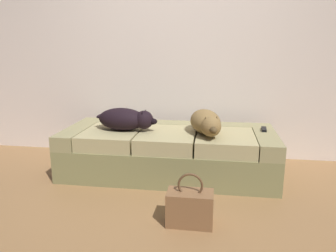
{
  "coord_description": "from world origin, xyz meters",
  "views": [
    {
      "loc": [
        0.44,
        -2.0,
        1.21
      ],
      "look_at": [
        0.0,
        0.93,
        0.49
      ],
      "focal_mm": 34.83,
      "sensor_mm": 36.0,
      "label": 1
    }
  ],
  "objects_px": {
    "couch": "(169,152)",
    "handbag": "(190,207)",
    "dog_dark": "(126,119)",
    "dog_tan": "(206,122)",
    "tv_remote": "(264,129)"
  },
  "relations": [
    {
      "from": "couch",
      "to": "handbag",
      "type": "distance_m",
      "value": 0.97
    },
    {
      "from": "couch",
      "to": "handbag",
      "type": "xyz_separation_m",
      "value": [
        0.29,
        -0.92,
        -0.09
      ]
    },
    {
      "from": "couch",
      "to": "dog_dark",
      "type": "xyz_separation_m",
      "value": [
        -0.4,
        -0.07,
        0.33
      ]
    },
    {
      "from": "handbag",
      "to": "couch",
      "type": "bearing_deg",
      "value": 107.16
    },
    {
      "from": "tv_remote",
      "to": "couch",
      "type": "bearing_deg",
      "value": -167.27
    },
    {
      "from": "dog_dark",
      "to": "couch",
      "type": "bearing_deg",
      "value": 10.08
    },
    {
      "from": "dog_dark",
      "to": "tv_remote",
      "type": "relative_size",
      "value": 4.16
    },
    {
      "from": "couch",
      "to": "handbag",
      "type": "height_order",
      "value": "couch"
    },
    {
      "from": "dog_dark",
      "to": "tv_remote",
      "type": "xyz_separation_m",
      "value": [
        1.3,
        0.19,
        -0.1
      ]
    },
    {
      "from": "dog_tan",
      "to": "dog_dark",
      "type": "bearing_deg",
      "value": 178.36
    },
    {
      "from": "dog_dark",
      "to": "dog_tan",
      "type": "bearing_deg",
      "value": -1.64
    },
    {
      "from": "dog_dark",
      "to": "handbag",
      "type": "relative_size",
      "value": 1.65
    },
    {
      "from": "dog_dark",
      "to": "handbag",
      "type": "distance_m",
      "value": 1.17
    },
    {
      "from": "dog_tan",
      "to": "tv_remote",
      "type": "xyz_separation_m",
      "value": [
        0.54,
        0.21,
        -0.1
      ]
    },
    {
      "from": "dog_tan",
      "to": "handbag",
      "type": "bearing_deg",
      "value": -94.89
    }
  ]
}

